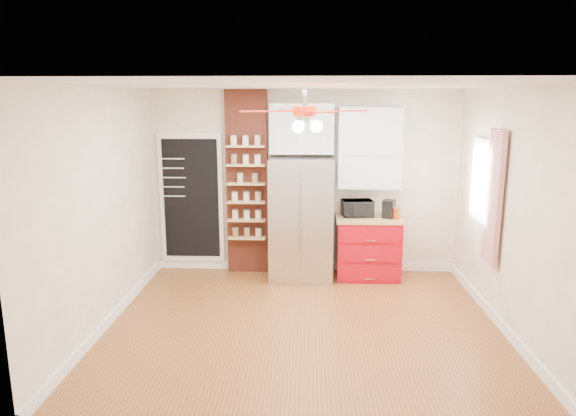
{
  "coord_description": "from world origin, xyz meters",
  "views": [
    {
      "loc": [
        0.03,
        -5.53,
        2.54
      ],
      "look_at": [
        -0.21,
        0.9,
        1.19
      ],
      "focal_mm": 32.0,
      "sensor_mm": 36.0,
      "label": 1
    }
  ],
  "objects_px": {
    "coffee_maker": "(389,209)",
    "canister_left": "(396,214)",
    "red_cabinet": "(368,247)",
    "toaster_oven": "(357,208)",
    "ceiling_fan": "(305,112)",
    "pantry_jar_oats": "(240,178)",
    "fridge": "(301,219)"
  },
  "relations": [
    {
      "from": "coffee_maker",
      "to": "pantry_jar_oats",
      "type": "bearing_deg",
      "value": -159.7
    },
    {
      "from": "ceiling_fan",
      "to": "toaster_oven",
      "type": "height_order",
      "value": "ceiling_fan"
    },
    {
      "from": "toaster_oven",
      "to": "pantry_jar_oats",
      "type": "height_order",
      "value": "pantry_jar_oats"
    },
    {
      "from": "pantry_jar_oats",
      "to": "red_cabinet",
      "type": "bearing_deg",
      "value": -2.99
    },
    {
      "from": "red_cabinet",
      "to": "toaster_oven",
      "type": "xyz_separation_m",
      "value": [
        -0.16,
        0.05,
        0.57
      ]
    },
    {
      "from": "fridge",
      "to": "ceiling_fan",
      "type": "height_order",
      "value": "ceiling_fan"
    },
    {
      "from": "ceiling_fan",
      "to": "canister_left",
      "type": "distance_m",
      "value": 2.5
    },
    {
      "from": "coffee_maker",
      "to": "pantry_jar_oats",
      "type": "relative_size",
      "value": 1.93
    },
    {
      "from": "toaster_oven",
      "to": "canister_left",
      "type": "xyz_separation_m",
      "value": [
        0.53,
        -0.14,
        -0.04
      ]
    },
    {
      "from": "coffee_maker",
      "to": "canister_left",
      "type": "distance_m",
      "value": 0.13
    },
    {
      "from": "toaster_oven",
      "to": "coffee_maker",
      "type": "xyz_separation_m",
      "value": [
        0.44,
        -0.07,
        0.01
      ]
    },
    {
      "from": "red_cabinet",
      "to": "ceiling_fan",
      "type": "bearing_deg",
      "value": -118.71
    },
    {
      "from": "toaster_oven",
      "to": "fridge",
      "type": "bearing_deg",
      "value": 179.53
    },
    {
      "from": "red_cabinet",
      "to": "pantry_jar_oats",
      "type": "height_order",
      "value": "pantry_jar_oats"
    },
    {
      "from": "toaster_oven",
      "to": "pantry_jar_oats",
      "type": "relative_size",
      "value": 3.23
    },
    {
      "from": "red_cabinet",
      "to": "toaster_oven",
      "type": "bearing_deg",
      "value": 163.57
    },
    {
      "from": "coffee_maker",
      "to": "red_cabinet",
      "type": "bearing_deg",
      "value": -161.17
    },
    {
      "from": "ceiling_fan",
      "to": "pantry_jar_oats",
      "type": "bearing_deg",
      "value": 117.77
    },
    {
      "from": "red_cabinet",
      "to": "coffee_maker",
      "type": "xyz_separation_m",
      "value": [
        0.28,
        -0.02,
        0.58
      ]
    },
    {
      "from": "ceiling_fan",
      "to": "canister_left",
      "type": "xyz_separation_m",
      "value": [
        1.29,
        1.58,
        -1.45
      ]
    },
    {
      "from": "fridge",
      "to": "coffee_maker",
      "type": "distance_m",
      "value": 1.26
    },
    {
      "from": "ceiling_fan",
      "to": "toaster_oven",
      "type": "bearing_deg",
      "value": 66.38
    },
    {
      "from": "fridge",
      "to": "toaster_oven",
      "type": "bearing_deg",
      "value": 6.96
    },
    {
      "from": "fridge",
      "to": "canister_left",
      "type": "height_order",
      "value": "fridge"
    },
    {
      "from": "toaster_oven",
      "to": "ceiling_fan",
      "type": "bearing_deg",
      "value": -121.05
    },
    {
      "from": "fridge",
      "to": "ceiling_fan",
      "type": "distance_m",
      "value": 2.25
    },
    {
      "from": "ceiling_fan",
      "to": "fridge",
      "type": "bearing_deg",
      "value": 91.76
    },
    {
      "from": "canister_left",
      "to": "toaster_oven",
      "type": "bearing_deg",
      "value": 164.91
    },
    {
      "from": "pantry_jar_oats",
      "to": "coffee_maker",
      "type": "bearing_deg",
      "value": -3.21
    },
    {
      "from": "red_cabinet",
      "to": "ceiling_fan",
      "type": "height_order",
      "value": "ceiling_fan"
    },
    {
      "from": "canister_left",
      "to": "red_cabinet",
      "type": "bearing_deg",
      "value": 165.52
    },
    {
      "from": "coffee_maker",
      "to": "toaster_oven",
      "type": "bearing_deg",
      "value": -165.63
    }
  ]
}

